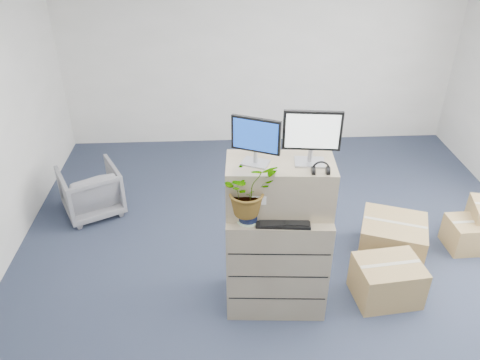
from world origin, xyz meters
The scene contains 16 objects.
ground centered at (0.00, 0.00, 0.00)m, with size 7.00×7.00×0.00m, color #232B40.
wall_back centered at (0.00, 3.51, 1.40)m, with size 6.00×0.02×2.80m, color silver.
filing_cabinet_lower centered at (-0.16, -0.09, 0.54)m, with size 0.92×0.56×1.08m, color gray.
filing_cabinet_upper centered at (-0.16, -0.03, 1.31)m, with size 0.92×0.46×0.46m, color gray.
monitor_left centered at (-0.38, -0.04, 1.77)m, with size 0.39×0.23×0.41m.
monitor_right centered at (0.08, -0.06, 1.80)m, with size 0.48×0.21×0.47m.
headphones centered at (0.14, -0.23, 1.58)m, with size 0.14×0.14×0.02m, color black.
keyboard centered at (-0.15, -0.26, 1.09)m, with size 0.46×0.19×0.02m, color black.
mouse centered at (0.21, -0.25, 1.09)m, with size 0.09×0.06×0.03m, color silver.
water_bottle centered at (-0.07, -0.05, 1.22)m, with size 0.08×0.08×0.30m, color #989BA0.
phone_dock centered at (-0.19, -0.04, 1.12)m, with size 0.07×0.06×0.14m.
external_drive centered at (0.15, 0.03, 1.11)m, with size 0.20×0.15×0.06m, color black.
tissue_box centered at (0.17, -0.02, 1.18)m, with size 0.22×0.11×0.08m, color #3C84CE.
potted_plant centered at (-0.44, -0.21, 1.35)m, with size 0.57×0.61×0.47m.
office_chair centered at (-2.28, 1.55, 0.34)m, with size 0.66×0.62×0.68m, color slate.
cardboard_boxes centered at (1.65, 0.43, 0.22)m, with size 2.31×1.36×0.50m.
Camera 1 is at (-0.69, -3.44, 3.46)m, focal length 35.00 mm.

